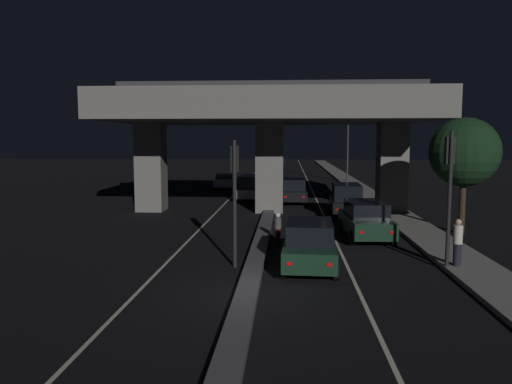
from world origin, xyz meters
TOP-DOWN VIEW (x-y plane):
  - ground_plane at (0.00, 0.00)m, footprint 200.00×200.00m
  - lane_line_left_inner at (-3.38, 35.00)m, footprint 0.12×126.00m
  - lane_line_right_inner at (3.38, 35.00)m, footprint 0.12×126.00m
  - median_divider at (0.00, 35.00)m, footprint 0.66×126.00m
  - sidewalk_right at (7.77, 28.00)m, footprint 2.07×126.00m
  - elevated_overpass at (0.00, 17.21)m, footprint 19.61×12.14m
  - traffic_light_left_of_median at (-0.73, 3.25)m, footprint 0.30×0.49m
  - traffic_light_right_of_median at (6.84, 3.25)m, footprint 0.30×0.49m
  - street_lamp at (7.16, 39.62)m, footprint 2.83×0.32m
  - car_dark_green_lead at (1.97, 3.14)m, footprint 2.12×4.36m
  - car_dark_green_second at (4.83, 8.81)m, footprint 2.20×4.87m
  - car_black_third at (4.72, 15.57)m, footprint 2.11×4.30m
  - car_black_fourth at (1.63, 21.87)m, footprint 1.94×4.60m
  - car_white_lead_oncoming at (-1.70, 23.39)m, footprint 2.03×4.68m
  - car_white_second_oncoming at (-4.78, 31.89)m, footprint 2.06×4.47m
  - motorcycle_red_filtering_near at (0.75, 7.44)m, footprint 0.33×2.00m
  - pedestrian_on_sidewalk at (7.20, 3.20)m, footprint 0.33×0.33m
  - roadside_tree_kerbside_near at (9.74, 10.29)m, footprint 3.37×3.37m

SIDE VIEW (x-z plane):
  - ground_plane at x=0.00m, z-range 0.00..0.00m
  - lane_line_left_inner at x=-3.38m, z-range 0.00..0.00m
  - lane_line_right_inner at x=3.38m, z-range 0.00..0.00m
  - sidewalk_right at x=7.77m, z-range 0.00..0.17m
  - median_divider at x=0.00m, z-range 0.00..0.23m
  - motorcycle_red_filtering_near at x=0.75m, z-range -0.10..1.29m
  - car_white_second_oncoming at x=-4.78m, z-range 0.02..1.43m
  - car_dark_green_lead at x=1.97m, z-range 0.03..1.74m
  - car_black_fourth at x=1.63m, z-range 0.02..1.79m
  - car_dark_green_second at x=4.83m, z-range 0.04..1.79m
  - car_white_lead_oncoming at x=-1.70m, z-range 0.05..1.93m
  - car_black_third at x=4.72m, z-range 0.03..1.98m
  - pedestrian_on_sidewalk at x=7.20m, z-range 0.18..1.86m
  - traffic_light_left_of_median at x=-0.73m, z-range 0.85..5.46m
  - traffic_light_right_of_median at x=6.84m, z-range 0.90..5.83m
  - roadside_tree_kerbside_near at x=9.74m, z-range 1.15..6.86m
  - street_lamp at x=7.16m, z-range 0.80..9.32m
  - elevated_overpass at x=0.00m, z-range 2.01..10.31m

